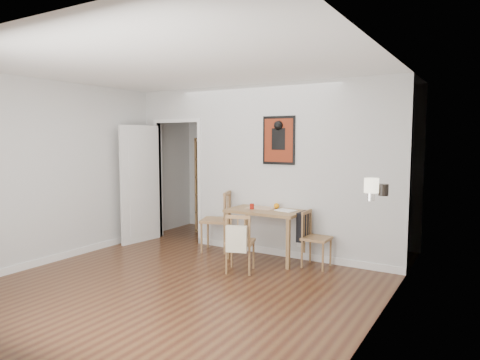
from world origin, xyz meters
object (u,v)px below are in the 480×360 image
Objects in this scene: chair_right at (315,238)px; ceramic_jar_b at (383,189)px; bookshelf at (216,186)px; ceramic_jar_a at (384,190)px; chair_left at (216,221)px; chair_front at (240,242)px; red_glass at (252,206)px; dining_table at (266,215)px; mantel_lamp at (371,187)px; fireplace at (381,246)px; notebook at (286,210)px; orange_fruit at (277,206)px.

chair_right is 7.34× the size of ceramic_jar_b.
bookshelf is 3.93m from ceramic_jar_a.
bookshelf reaches higher than chair_left.
ceramic_jar_b reaches higher than chair_front.
red_glass is 2.09m from ceramic_jar_b.
mantel_lamp is (1.80, -1.22, 0.65)m from dining_table.
dining_table is at bearing 155.50° from fireplace.
mantel_lamp reaches higher than notebook.
ceramic_jar_b is at bearing -14.29° from red_glass.
ceramic_jar_a is at bearing -18.71° from red_glass.
chair_left reaches higher than chair_right.
chair_left reaches higher than dining_table.
ceramic_jar_a is 0.19m from ceramic_jar_b.
ceramic_jar_b reaches higher than chair_right.
fireplace is 0.79m from mantel_lamp.
fireplace is at bearing -78.70° from ceramic_jar_b.
mantel_lamp is at bearing -39.77° from notebook.
ceramic_jar_a reaches higher than chair_left.
ceramic_jar_b is at bearing -18.10° from dining_table.
ceramic_jar_a reaches higher than red_glass.
ceramic_jar_b reaches higher than fireplace.
mantel_lamp reaches higher than chair_right.
chair_left is 1.15m from chair_front.
chair_right is 1.38m from fireplace.
mantel_lamp reaches higher than ceramic_jar_a.
dining_table is 0.22m from orange_fruit.
mantel_lamp is at bearing -93.83° from fireplace.
dining_table is 3.97× the size of notebook.
chair_front is at bearing 164.50° from mantel_lamp.
ceramic_jar_b is at bearing 101.30° from fireplace.
mantel_lamp is 0.65m from ceramic_jar_b.
chair_front is 9.59× the size of orange_fruit.
fireplace is 2.00m from orange_fruit.
ceramic_jar_b is (1.48, -0.61, 0.46)m from notebook.
red_glass is at bearing -38.91° from bookshelf.
chair_right is at bearing 43.16° from chair_front.
chair_front is at bearing -91.70° from dining_table.
chair_right is 1.85m from mantel_lamp.
chair_left is 1.06m from orange_fruit.
fireplace is 2.17m from red_glass.
mantel_lamp is 1.78× the size of ceramic_jar_a.
red_glass is at bearing 161.29° from ceramic_jar_a.
chair_right is at bearing 5.59° from red_glass.
chair_right is 3.45× the size of mantel_lamp.
bookshelf is at bearing 124.30° from chair_left.
notebook is at bearing 12.46° from red_glass.
fireplace is (1.85, -0.12, 0.21)m from chair_front.
orange_fruit is at bearing 55.74° from dining_table.
bookshelf is 1.97m from orange_fruit.
fireplace is at bearing -29.39° from orange_fruit.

